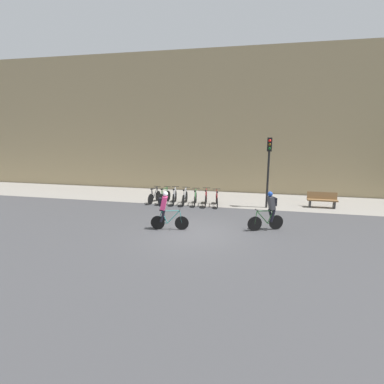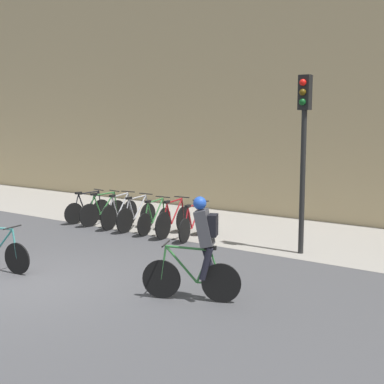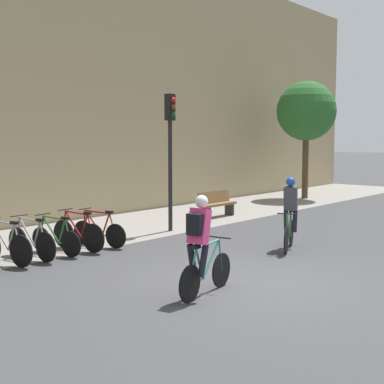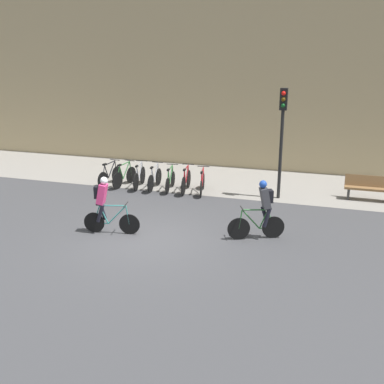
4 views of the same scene
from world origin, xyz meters
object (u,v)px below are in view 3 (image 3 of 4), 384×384
(parked_bike_4, at_px, (56,239))
(cyclist_grey, at_px, (290,211))
(traffic_light_pole, at_px, (170,137))
(parked_bike_6, at_px, (99,231))
(parked_bike_2, at_px, (5,246))
(parked_bike_5, at_px, (78,234))
(bench, at_px, (217,204))
(parked_bike_3, at_px, (32,242))
(cyclist_pink, at_px, (201,243))

(parked_bike_4, bearing_deg, cyclist_grey, -42.34)
(traffic_light_pole, bearing_deg, parked_bike_6, -176.02)
(parked_bike_2, xyz_separation_m, parked_bike_6, (2.58, -0.00, -0.03))
(parked_bike_4, xyz_separation_m, parked_bike_5, (0.64, 0.00, 0.03))
(cyclist_grey, distance_m, parked_bike_4, 5.66)
(cyclist_grey, bearing_deg, bench, 56.51)
(parked_bike_2, height_order, parked_bike_3, parked_bike_2)
(cyclist_grey, xyz_separation_m, parked_bike_6, (-2.87, 3.79, -0.56))
(cyclist_grey, relative_size, parked_bike_5, 1.03)
(cyclist_grey, xyz_separation_m, parked_bike_3, (-4.81, 3.80, -0.54))
(parked_bike_2, distance_m, parked_bike_5, 1.94)
(cyclist_grey, height_order, parked_bike_5, cyclist_grey)
(parked_bike_2, relative_size, parked_bike_3, 1.01)
(parked_bike_5, distance_m, bench, 6.70)
(parked_bike_3, distance_m, parked_bike_6, 1.94)
(cyclist_grey, height_order, parked_bike_4, cyclist_grey)
(cyclist_pink, relative_size, cyclist_grey, 0.99)
(parked_bike_5, height_order, traffic_light_pole, traffic_light_pole)
(parked_bike_2, relative_size, parked_bike_4, 1.06)
(traffic_light_pole, bearing_deg, bench, 12.89)
(cyclist_pink, distance_m, parked_bike_6, 5.05)
(parked_bike_4, bearing_deg, cyclist_pink, -94.72)
(parked_bike_4, xyz_separation_m, traffic_light_pole, (4.15, 0.20, 2.37))
(parked_bike_6, relative_size, bench, 1.00)
(parked_bike_2, distance_m, parked_bike_6, 2.58)
(cyclist_grey, height_order, traffic_light_pole, traffic_light_pole)
(cyclist_pink, height_order, bench, cyclist_pink)
(parked_bike_3, height_order, parked_bike_4, parked_bike_3)
(cyclist_pink, bearing_deg, parked_bike_3, 93.11)
(parked_bike_6, bearing_deg, parked_bike_4, 179.99)
(parked_bike_4, distance_m, bench, 7.34)
(parked_bike_3, height_order, traffic_light_pole, traffic_light_pole)
(cyclist_grey, bearing_deg, parked_bike_5, 132.84)
(bench, bearing_deg, traffic_light_pole, -167.11)
(parked_bike_3, xyz_separation_m, bench, (7.93, 0.91, 0.07))
(parked_bike_4, height_order, parked_bike_6, parked_bike_6)
(cyclist_pink, relative_size, parked_bike_2, 1.03)
(parked_bike_4, bearing_deg, parked_bike_2, 179.94)
(cyclist_pink, distance_m, parked_bike_2, 4.84)
(traffic_light_pole, bearing_deg, parked_bike_2, -177.92)
(parked_bike_6, bearing_deg, bench, 8.69)
(cyclist_pink, relative_size, parked_bike_6, 1.06)
(parked_bike_6, bearing_deg, parked_bike_3, 179.96)
(parked_bike_6, bearing_deg, parked_bike_2, 179.96)
(cyclist_pink, bearing_deg, parked_bike_4, 85.28)
(cyclist_pink, distance_m, parked_bike_4, 4.78)
(parked_bike_3, xyz_separation_m, traffic_light_pole, (4.80, 0.20, 2.34))
(parked_bike_3, bearing_deg, parked_bike_2, 179.97)
(traffic_light_pole, bearing_deg, parked_bike_5, -176.78)
(parked_bike_3, relative_size, traffic_light_pole, 0.43)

